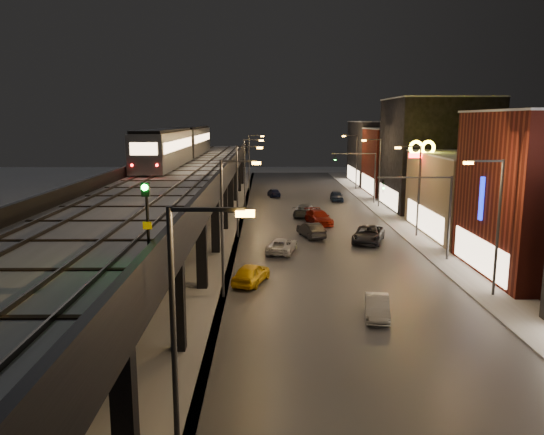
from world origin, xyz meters
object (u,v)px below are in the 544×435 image
object	(u,v)px
car_onc_dark	(368,235)
car_onc_red	(337,196)
car_far_white	(274,193)
subway_train	(180,144)
car_mid_silver	(282,246)
car_taxi	(251,274)
car_onc_white	(319,218)
rail_signal	(146,205)
car_mid_dark	(305,211)
car_near_white	(311,230)
car_onc_silver	(377,308)

from	to	relation	value
car_onc_dark	car_onc_red	size ratio (longest dim) A/B	1.33
car_far_white	subway_train	bearing A→B (deg)	36.97
subway_train	car_mid_silver	distance (m)	25.69
car_taxi	car_onc_white	xyz separation A→B (m)	(6.89, 21.53, 0.03)
rail_signal	car_far_white	size ratio (longest dim) A/B	0.71
car_taxi	car_mid_dark	distance (m)	26.97
car_mid_silver	car_near_white	bearing A→B (deg)	-103.03
subway_train	car_mid_dark	bearing A→B (deg)	-13.83
rail_signal	car_onc_silver	world-z (taller)	rail_signal
car_onc_white	car_onc_red	distance (m)	17.53
car_onc_silver	car_onc_dark	distance (m)	19.39
rail_signal	car_near_white	size ratio (longest dim) A/B	0.61
car_mid_silver	car_onc_silver	bearing A→B (deg)	121.74
subway_train	car_far_white	bearing A→B (deg)	47.01
car_onc_silver	car_mid_silver	bearing A→B (deg)	117.51
car_taxi	car_onc_dark	bearing A→B (deg)	-112.14
car_onc_dark	car_onc_white	bearing A→B (deg)	131.20
car_mid_dark	car_onc_white	bearing A→B (deg)	120.60
rail_signal	car_near_white	bearing A→B (deg)	75.16
car_mid_silver	car_onc_silver	xyz separation A→B (m)	(5.11, -15.36, -0.00)
rail_signal	car_onc_red	xyz separation A→B (m)	(14.25, 56.10, -7.81)
rail_signal	car_mid_dark	xyz separation A→B (m)	(8.87, 43.91, -7.77)
car_far_white	car_onc_white	world-z (taller)	car_onc_white
car_mid_silver	rail_signal	bearing A→B (deg)	91.41
car_mid_dark	car_onc_silver	size ratio (longest dim) A/B	1.34
car_onc_silver	car_onc_dark	xyz separation A→B (m)	(3.14, 19.13, 0.14)
car_taxi	car_onc_silver	size ratio (longest dim) A/B	1.11
subway_train	car_onc_dark	xyz separation A→B (m)	(20.22, -17.55, -7.77)
car_mid_dark	car_onc_silver	bearing A→B (deg)	110.24
car_mid_dark	car_far_white	bearing A→B (deg)	-60.86
car_taxi	car_mid_dark	world-z (taller)	car_mid_dark
subway_train	car_onc_white	distance (m)	20.10
car_far_white	car_onc_silver	xyz separation A→B (m)	(5.31, -49.31, -0.01)
car_taxi	car_onc_red	distance (m)	40.12
car_mid_dark	car_onc_red	xyz separation A→B (m)	(5.38, 12.19, -0.04)
subway_train	rail_signal	world-z (taller)	subway_train
car_taxi	car_onc_red	xyz separation A→B (m)	(11.11, 38.55, -0.02)
car_near_white	car_onc_red	size ratio (longest dim) A/B	1.05
car_onc_silver	car_far_white	bearing A→B (deg)	105.26
car_onc_silver	car_onc_white	world-z (taller)	car_onc_white
subway_train	car_onc_white	xyz separation A→B (m)	(16.43, -8.58, -7.78)
rail_signal	car_mid_silver	bearing A→B (deg)	78.06
car_mid_dark	car_onc_red	bearing A→B (deg)	-96.74
car_far_white	car_near_white	bearing A→B (deg)	86.59
car_near_white	car_onc_silver	world-z (taller)	car_near_white
car_far_white	car_mid_dark	bearing A→B (deg)	92.01
car_near_white	car_mid_dark	world-z (taller)	car_mid_dark
car_near_white	car_far_white	distance (m)	28.01
car_taxi	car_mid_silver	size ratio (longest dim) A/B	0.94
car_mid_silver	car_far_white	distance (m)	33.94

